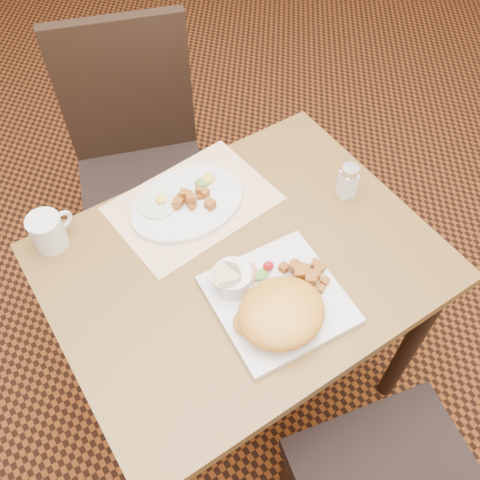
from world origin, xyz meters
name	(u,v)px	position (x,y,z in m)	size (l,w,h in m)	color
ground	(242,380)	(0.00, 0.00, 0.00)	(8.00, 8.00, 0.00)	black
table	(242,284)	(0.00, 0.00, 0.64)	(0.90, 0.70, 0.75)	brown
chair_far	(139,156)	(0.02, 0.66, 0.54)	(0.54, 0.54, 0.97)	black
placemat	(193,204)	(-0.01, 0.22, 0.75)	(0.40, 0.28, 0.00)	white
plate_square	(278,299)	(0.01, -0.14, 0.76)	(0.28, 0.28, 0.02)	silver
plate_oval	(187,203)	(-0.03, 0.22, 0.76)	(0.30, 0.23, 0.02)	silver
hollandaise_mound	(281,314)	(-0.03, -0.19, 0.80)	(0.20, 0.17, 0.07)	orange
ramekin	(232,278)	(-0.06, -0.05, 0.79)	(0.09, 0.09, 0.05)	silver
garnish_sq	(257,272)	(0.00, -0.06, 0.78)	(0.09, 0.07, 0.03)	#387223
fried_egg	(158,203)	(-0.09, 0.25, 0.77)	(0.10, 0.10, 0.02)	white
garnish_ov	(206,180)	(0.05, 0.25, 0.78)	(0.07, 0.04, 0.02)	#387223
salt_shaker	(348,181)	(0.34, 0.03, 0.80)	(0.05, 0.05, 0.10)	white
coffee_mug	(48,231)	(-0.36, 0.30, 0.80)	(0.11, 0.08, 0.09)	silver
home_fries_sq	(304,274)	(0.08, -0.13, 0.78)	(0.12, 0.11, 0.04)	#A85B1B
home_fries_ov	(191,199)	(-0.02, 0.21, 0.78)	(0.10, 0.09, 0.04)	#A85B1B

